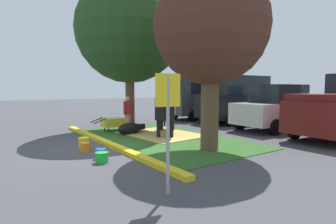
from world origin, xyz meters
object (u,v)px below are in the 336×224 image
cow_holstein (166,107)px  calf_lying (130,129)px  suv_dark_grey (203,98)px  bucket_green (102,157)px  bucket_blue (101,153)px  shade_tree_left (129,30)px  suv_black (238,99)px  shade_tree_right (211,28)px  parking_sign (168,110)px  bucket_yellow (84,142)px  person_handler (128,113)px  wheelbarrow (113,123)px  hatchback_white (278,108)px  bucket_orange (85,147)px

cow_holstein → calf_lying: cow_holstein is taller
suv_dark_grey → calf_lying: bearing=-66.9°
bucket_green → bucket_blue: bearing=163.2°
calf_lying → shade_tree_left: bearing=153.1°
bucket_blue → calf_lying: bearing=141.2°
bucket_green → suv_black: 9.77m
shade_tree_left → suv_black: 6.86m
shade_tree_left → calf_lying: shade_tree_left is taller
shade_tree_right → parking_sign: shade_tree_right is taller
calf_lying → bucket_blue: size_ratio=4.86×
shade_tree_right → bucket_green: shade_tree_right is taller
bucket_yellow → calf_lying: bearing=121.1°
bucket_blue → suv_black: bearing=109.0°
shade_tree_left → person_handler: (0.55, -0.40, -3.55)m
shade_tree_left → bucket_yellow: bearing=-49.4°
person_handler → bucket_blue: size_ratio=5.54×
shade_tree_right → bucket_blue: bearing=-106.6°
cow_holstein → suv_dark_grey: suv_dark_grey is taller
shade_tree_right → cow_holstein: bearing=169.8°
cow_holstein → bucket_yellow: 3.75m
wheelbarrow → suv_black: (0.94, 6.84, 0.88)m
parking_sign → cow_holstein: bearing=145.8°
bucket_yellow → bucket_blue: size_ratio=1.25×
shade_tree_left → wheelbarrow: (-0.06, -0.77, -3.97)m
shade_tree_left → suv_dark_grey: 6.81m
bucket_yellow → suv_dark_grey: bearing=115.3°
shade_tree_right → suv_dark_grey: bearing=139.1°
bucket_yellow → bucket_blue: 1.53m
shade_tree_left → bucket_green: (4.36, -3.00, -4.22)m
parking_sign → bucket_yellow: size_ratio=6.12×
wheelbarrow → bucket_green: bearing=-26.7°
wheelbarrow → bucket_yellow: 3.24m
bucket_green → cow_holstein: bearing=124.9°
shade_tree_left → hatchback_white: size_ratio=1.49×
cow_holstein → person_handler: 1.68m
cow_holstein → bucket_green: 4.64m
parking_sign → suv_dark_grey: 12.21m
bucket_blue → bucket_orange: bearing=-173.7°
bucket_blue → suv_black: suv_black is taller
wheelbarrow → bucket_yellow: (2.49, -2.07, -0.22)m
person_handler → hatchback_white: (3.07, 5.95, 0.18)m
bucket_blue → person_handler: bearing=144.0°
suv_dark_grey → suv_black: size_ratio=1.00×
wheelbarrow → person_handler: bearing=31.6°
person_handler → hatchback_white: 6.70m
cow_holstein → bucket_blue: bearing=-58.7°
cow_holstein → person_handler: bearing=-137.0°
parking_sign → bucket_green: parking_sign is taller
bucket_orange → shade_tree_left: bearing=135.3°
calf_lying → hatchback_white: 6.65m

